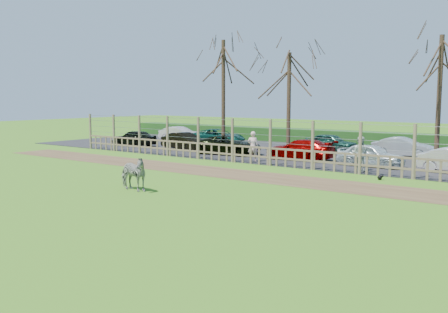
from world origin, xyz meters
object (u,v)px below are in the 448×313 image
Objects in this scene: car_10 at (331,143)px; car_11 at (403,147)px; tree_left at (223,68)px; visitor_a at (253,146)px; car_4 at (371,155)px; car_1 at (185,141)px; car_8 at (218,137)px; zebra at (132,173)px; crow at (380,177)px; visitor_b at (360,154)px; car_2 at (229,145)px; car_0 at (134,138)px; car_7 at (180,134)px; tree_mid at (289,78)px; tree_right at (441,68)px; car_3 at (300,150)px.

car_11 is (4.91, -0.36, 0.00)m from car_10.
tree_left is 7.81m from visitor_a.
car_10 is (-4.80, 5.55, 0.00)m from car_4.
visitor_a is 0.49× the size of car_10.
car_1 is 4.59m from car_8.
zebra is 5.98× the size of crow.
visitor_b reaches higher than car_2.
car_0 is 19.05m from car_11.
tree_left is 2.16× the size of car_7.
tree_mid reaches higher than car_0.
visitor_b is 0.40× the size of car_2.
tree_mid is 15.57m from zebra.
visitor_a is at bearing 137.61° from car_11.
tree_mid is 9.03m from visitor_b.
zebra is at bearing 76.46° from visitor_a.
car_11 is (-0.04, 7.12, -0.26)m from visitor_b.
visitor_b is at bearing -114.53° from tree_right.
car_7 is 13.46m from car_10.
tree_mid is at bearing -176.82° from tree_right.
car_3 is 10.63m from car_8.
visitor_b is 0.42× the size of car_3.
crow is at bearing -122.11° from car_8.
zebra is 0.45× the size of car_7.
tree_mid is 1.94× the size of car_4.
zebra reaches higher than car_2.
car_2 is 5.01m from car_3.
tree_left is at bearing -141.24° from car_8.
car_2 is at bearing -14.25° from visitor_b.
car_1 is (-15.84, -2.86, -4.60)m from tree_right.
visitor_a is 7.75m from car_10.
car_2 is (-2.82, -2.68, -4.23)m from tree_mid.
visitor_a is 0.40× the size of car_2.
visitor_b is (6.22, 0.15, 0.00)m from visitor_a.
tree_right is at bearing -107.54° from car_10.
tree_left reaches higher than car_8.
car_1 is at bearing -176.51° from car_8.
tree_right reaches higher than car_2.
tree_mid is 9.02m from tree_right.
car_7 is at bearing 80.36° from car_8.
tree_right is 5.55m from car_11.
car_0 is 1.00× the size of car_4.
crow is (6.94, 8.43, -0.58)m from zebra.
tree_right is 17.79m from zebra.
crow is at bearing 71.45° from car_0.
car_0 and car_3 have the same top height.
tree_left is at bearing 156.83° from crow.
car_1 and car_7 have the same top height.
zebra is at bearing -156.02° from car_8.
visitor_b is 0.49× the size of car_0.
crow is at bearing -116.65° from car_2.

